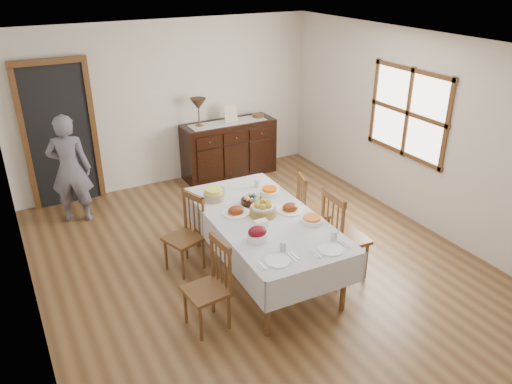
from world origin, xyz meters
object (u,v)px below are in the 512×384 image
dining_table (264,224)px  sideboard (229,149)px  chair_left_far (187,233)px  table_lamp (198,105)px  chair_right_far (310,208)px  person (69,166)px  chair_left_near (210,285)px  chair_right_near (342,234)px

dining_table → sideboard: sideboard is taller
chair_left_far → table_lamp: (1.18, 2.35, 0.83)m
chair_right_far → person: person is taller
person → dining_table: bearing=144.7°
chair_right_far → table_lamp: table_lamp is taller
chair_left_near → person: size_ratio=0.57×
chair_right_near → chair_right_far: 0.86m
dining_table → chair_right_near: size_ratio=2.11×
sideboard → chair_left_near: bearing=-118.6°
chair_right_far → chair_left_far: bearing=102.4°
chair_right_near → table_lamp: bearing=8.7°
dining_table → chair_right_near: (0.78, -0.44, -0.13)m
dining_table → chair_left_near: size_ratio=2.41×
chair_left_far → person: size_ratio=0.57×
sideboard → person: size_ratio=0.95×
chair_left_near → table_lamp: table_lamp is taller
chair_left_near → person: bearing=-171.4°
table_lamp → chair_left_near: bearing=-111.5°
sideboard → chair_right_near: bearing=-93.2°
chair_right_far → table_lamp: bearing=28.8°
chair_right_near → person: bearing=43.1°
chair_left_far → sideboard: bearing=125.9°
dining_table → chair_left_near: chair_left_near is taller
chair_left_near → chair_right_near: bearing=86.9°
chair_left_far → chair_right_far: chair_left_far is taller
chair_right_far → chair_left_near: bearing=135.0°
chair_right_far → sideboard: size_ratio=0.60×
chair_left_far → chair_right_near: size_ratio=0.87×
chair_right_near → dining_table: bearing=64.0°
chair_left_far → chair_right_near: (1.50, -1.01, 0.07)m
chair_right_near → chair_right_far: size_ratio=1.16×
chair_left_far → sideboard: 2.88m
chair_left_near → chair_left_far: 1.10m
chair_right_far → person: bearing=69.5°
chair_left_near → person: 3.11m
dining_table → person: (-1.66, 2.48, 0.15)m
chair_left_near → chair_right_far: bearing=110.9°
sideboard → table_lamp: bearing=178.2°
chair_left_far → person: bearing=-171.9°
chair_left_near → chair_right_near: 1.68m
dining_table → table_lamp: (0.46, 2.93, 0.62)m
chair_right_near → sideboard: (0.19, 3.35, -0.07)m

